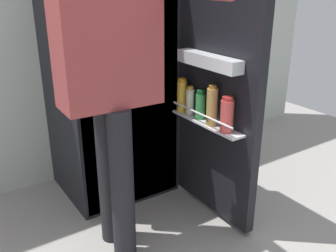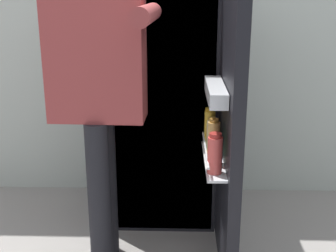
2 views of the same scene
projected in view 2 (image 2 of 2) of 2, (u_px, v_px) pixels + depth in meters
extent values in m
cube|color=beige|center=(162.00, 8.00, 3.02)|extent=(4.40, 0.10, 2.66)
cube|color=black|center=(160.00, 95.00, 2.83)|extent=(0.70, 0.62, 1.61)
cube|color=white|center=(158.00, 107.00, 2.53)|extent=(0.66, 0.01, 1.57)
cube|color=white|center=(158.00, 90.00, 2.55)|extent=(0.62, 0.09, 0.01)
cube|color=black|center=(230.00, 125.00, 2.20)|extent=(0.06, 0.67, 1.55)
cube|color=white|center=(213.00, 160.00, 2.26)|extent=(0.09, 0.55, 0.01)
cylinder|color=silver|center=(206.00, 149.00, 2.24)|extent=(0.01, 0.53, 0.01)
cube|color=white|center=(216.00, 91.00, 2.15)|extent=(0.08, 0.47, 0.07)
cylinder|color=tan|center=(213.00, 143.00, 2.17)|extent=(0.06, 0.06, 0.21)
cylinder|color=#996623|center=(214.00, 120.00, 2.14)|extent=(0.04, 0.04, 0.02)
cylinder|color=gold|center=(210.00, 128.00, 2.45)|extent=(0.06, 0.06, 0.19)
cylinder|color=#BC8419|center=(210.00, 110.00, 2.42)|extent=(0.05, 0.05, 0.02)
cylinder|color=#DB4C47|center=(215.00, 155.00, 2.06)|extent=(0.07, 0.07, 0.18)
cylinder|color=#B22D28|center=(216.00, 135.00, 2.03)|extent=(0.06, 0.06, 0.02)
cylinder|color=#EDE5CC|center=(211.00, 135.00, 2.38)|extent=(0.05, 0.05, 0.16)
cylinder|color=#B78933|center=(212.00, 119.00, 2.36)|extent=(0.04, 0.04, 0.02)
cylinder|color=green|center=(214.00, 141.00, 2.30)|extent=(0.06, 0.06, 0.15)
cylinder|color=#195B28|center=(215.00, 125.00, 2.27)|extent=(0.05, 0.05, 0.03)
cylinder|color=gold|center=(162.00, 80.00, 2.53)|extent=(0.07, 0.07, 0.10)
cylinder|color=black|center=(106.00, 186.00, 2.43)|extent=(0.12, 0.12, 0.83)
cylinder|color=black|center=(100.00, 200.00, 2.27)|extent=(0.12, 0.12, 0.83)
cube|color=#9E3D3D|center=(97.00, 61.00, 2.14)|extent=(0.48, 0.23, 0.59)
cylinder|color=#9E3D3D|center=(106.00, 58.00, 2.37)|extent=(0.08, 0.08, 0.55)
cylinder|color=#9E3D3D|center=(147.00, 14.00, 1.83)|extent=(0.10, 0.55, 0.08)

